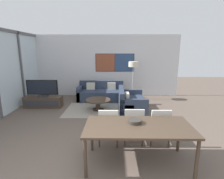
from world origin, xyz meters
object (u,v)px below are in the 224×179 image
Objects in this scene: dining_chair_right at (159,124)px; fruit_bowl at (134,121)px; dining_chair_left at (109,124)px; dining_table at (138,129)px; floor_lamp at (133,67)px; dining_chair_centre at (134,123)px; coffee_table at (98,102)px; sofa_main at (101,93)px; tv_console at (43,102)px; television at (42,88)px; sofa_side at (130,103)px.

fruit_bowl is at bearing -137.41° from dining_chair_right.
dining_table is at bearing -49.53° from dining_chair_left.
floor_lamp is (0.92, 3.78, 0.94)m from dining_chair_left.
floor_lamp is at bearing 84.67° from dining_chair_centre.
dining_chair_centre reaches higher than coffee_table.
coffee_table is at bearing 124.39° from dining_chair_right.
dining_chair_centre is 3.85m from floor_lamp.
sofa_main is at bearing 90.00° from coffee_table.
dining_chair_centre is 3.21× the size of fruit_bowl.
coffee_table is 1.04× the size of dining_chair_left.
dining_chair_left is at bearing 130.47° from dining_table.
dining_chair_centre reaches higher than fruit_bowl.
television is at bearing 90.00° from tv_console.
sofa_side is 0.92× the size of floor_lamp.
tv_console is 4.47m from fruit_bowl.
dining_chair_left is at bearing 132.67° from fruit_bowl.
tv_console is at bearing 133.75° from fruit_bowl.
floor_lamp is at bearing 1.39° from sofa_main.
fruit_bowl is at bearing 117.58° from dining_table.
coffee_table is at bearing 114.14° from dining_chair_centre.
tv_console is 1.60× the size of dining_chair_left.
television reaches higher than sofa_main.
dining_chair_left is 1.00× the size of dining_chair_right.
dining_chair_right reaches higher than sofa_side.
tv_console is at bearing 172.16° from coffee_table.
coffee_table is (-1.13, 0.01, 0.03)m from sofa_side.
dining_chair_centre is (1.03, -2.30, 0.20)m from coffee_table.
tv_console is 1.60× the size of dining_chair_right.
sofa_side is at bearing 86.80° from fruit_bowl.
television is 4.44m from fruit_bowl.
tv_console is 4.07m from dining_chair_centre.
sofa_main is 4.44m from fruit_bowl.
coffee_table is at bearing 108.78° from dining_table.
sofa_main is at bearing 27.61° from television.
fruit_bowl is (-0.06, -0.62, 0.31)m from dining_chair_centre.
television is 0.77× the size of sofa_side.
dining_table is 0.76m from dining_chair_centre.
television is at bearing 133.96° from dining_chair_left.
dining_chair_left is 0.81m from fruit_bowl.
coffee_table is (2.10, -0.29, -0.43)m from television.
floor_lamp is (-0.22, 3.76, 0.94)m from dining_chair_right.
dining_chair_left reaches higher than tv_console.
fruit_bowl reaches higher than tv_console.
television is at bearing 144.60° from dining_chair_right.
dining_chair_left is at bearing -173.54° from dining_chair_centre.
dining_chair_left reaches higher than coffee_table.
dining_chair_right is at bearing -35.40° from television.
sofa_side is 1.13m from coffee_table.
dining_chair_right is at bearing -66.75° from sofa_main.
coffee_table is (2.10, -0.29, 0.09)m from tv_console.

